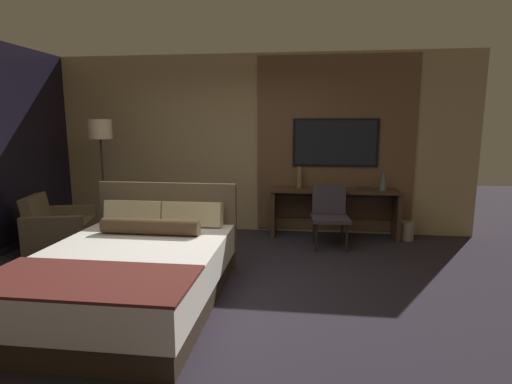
% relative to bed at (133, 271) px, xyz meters
% --- Properties ---
extents(ground_plane, '(16.00, 16.00, 0.00)m').
position_rel_bed_xyz_m(ground_plane, '(0.63, 0.27, -0.32)').
color(ground_plane, '#28232D').
extents(wall_back_tv_panel, '(7.20, 0.09, 2.80)m').
position_rel_bed_xyz_m(wall_back_tv_panel, '(0.83, 2.86, 1.08)').
color(wall_back_tv_panel, tan).
rests_on(wall_back_tv_panel, ground_plane).
extents(bed, '(1.67, 2.27, 1.04)m').
position_rel_bed_xyz_m(bed, '(0.00, 0.00, 0.00)').
color(bed, '#33281E').
rests_on(bed, ground_plane).
extents(desk, '(1.92, 0.45, 0.74)m').
position_rel_bed_xyz_m(desk, '(2.09, 2.61, 0.19)').
color(desk, '#422D1E').
rests_on(desk, ground_plane).
extents(tv, '(1.30, 0.04, 0.73)m').
position_rel_bed_xyz_m(tv, '(2.09, 2.79, 1.12)').
color(tv, black).
extents(desk_chair, '(0.54, 0.54, 0.87)m').
position_rel_bed_xyz_m(desk_chair, '(1.99, 2.09, 0.19)').
color(desk_chair, '#38333D').
rests_on(desk_chair, ground_plane).
extents(armchair_by_window, '(0.95, 0.97, 0.79)m').
position_rel_bed_xyz_m(armchair_by_window, '(-1.69, 1.41, -0.05)').
color(armchair_by_window, brown).
rests_on(armchair_by_window, ground_plane).
extents(floor_lamp, '(0.34, 0.34, 1.79)m').
position_rel_bed_xyz_m(floor_lamp, '(-1.33, 2.03, 1.19)').
color(floor_lamp, '#282623').
rests_on(floor_lamp, ground_plane).
extents(vase_tall, '(0.08, 0.08, 0.33)m').
position_rel_bed_xyz_m(vase_tall, '(1.55, 2.66, 0.59)').
color(vase_tall, '#846647').
rests_on(vase_tall, desk).
extents(vase_short, '(0.10, 0.10, 0.29)m').
position_rel_bed_xyz_m(vase_short, '(2.80, 2.59, 0.57)').
color(vase_short, '#4C706B').
rests_on(vase_short, desk).
extents(book, '(0.24, 0.18, 0.03)m').
position_rel_bed_xyz_m(book, '(2.54, 2.63, 0.44)').
color(book, '#332D28').
rests_on(book, desk).
extents(waste_bin, '(0.22, 0.22, 0.28)m').
position_rel_bed_xyz_m(waste_bin, '(3.16, 2.55, -0.18)').
color(waste_bin, gray).
rests_on(waste_bin, ground_plane).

